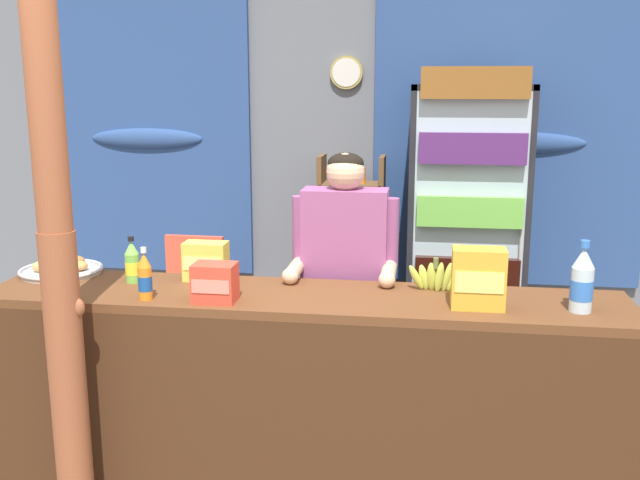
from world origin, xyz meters
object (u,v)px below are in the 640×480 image
soda_bottle_orange_soda (145,277)px  plastic_lawn_chair (190,292)px  snack_box_instant_noodle (206,261)px  pastry_tray (62,269)px  snack_box_choco_powder (478,278)px  drink_fridge (467,202)px  snack_box_crackers (215,283)px  bottle_shelf_rack (351,247)px  stall_counter (298,381)px  shopkeeper (345,267)px  banana_bunch (435,277)px  timber_post (57,244)px  soda_bottle_lime_soda (132,263)px  soda_bottle_water (582,282)px

soda_bottle_orange_soda → plastic_lawn_chair: bearing=102.7°
snack_box_instant_noodle → pastry_tray: bearing=179.0°
snack_box_choco_powder → soda_bottle_orange_soda: bearing=-176.4°
drink_fridge → snack_box_crackers: bearing=-120.1°
snack_box_crackers → snack_box_instant_noodle: size_ratio=0.89×
snack_box_crackers → bottle_shelf_rack: bearing=80.5°
plastic_lawn_chair → stall_counter: bearing=-56.7°
shopkeeper → plastic_lawn_chair: bearing=138.7°
snack_box_choco_powder → pastry_tray: snack_box_choco_powder is taller
stall_counter → banana_bunch: bearing=23.8°
stall_counter → timber_post: 1.19m
timber_post → snack_box_crackers: size_ratio=14.15×
snack_box_instant_noodle → pastry_tray: size_ratio=0.51×
plastic_lawn_chair → soda_bottle_lime_soda: soda_bottle_lime_soda is taller
snack_box_instant_noodle → banana_bunch: (1.10, -0.02, -0.03)m
snack_box_crackers → snack_box_instant_noodle: snack_box_instant_noodle is taller
stall_counter → snack_box_choco_powder: snack_box_choco_powder is taller
bottle_shelf_rack → soda_bottle_lime_soda: size_ratio=6.17×
plastic_lawn_chair → soda_bottle_orange_soda: (0.37, -1.65, 0.56)m
drink_fridge → snack_box_crackers: 2.37m
snack_box_crackers → stall_counter: bearing=7.4°
pastry_tray → banana_bunch: bearing=-1.1°
soda_bottle_orange_soda → snack_box_instant_noodle: bearing=64.1°
soda_bottle_lime_soda → snack_box_crackers: bearing=-26.7°
soda_bottle_orange_soda → stall_counter: bearing=5.4°
drink_fridge → banana_bunch: drink_fridge is taller
drink_fridge → soda_bottle_orange_soda: size_ratio=8.47×
timber_post → soda_bottle_orange_soda: size_ratio=11.06×
drink_fridge → banana_bunch: 1.76m
snack_box_instant_noodle → pastry_tray: (-0.76, 0.01, -0.07)m
snack_box_choco_powder → snack_box_instant_noodle: snack_box_choco_powder is taller
shopkeeper → banana_bunch: 0.53m
soda_bottle_lime_soda → snack_box_instant_noodle: 0.35m
drink_fridge → bottle_shelf_rack: (-0.82, 0.15, -0.38)m
bottle_shelf_rack → soda_bottle_orange_soda: (-0.68, -2.22, 0.34)m
timber_post → banana_bunch: 1.65m
snack_box_instant_noodle → timber_post: bearing=-126.4°
bottle_shelf_rack → soda_bottle_lime_soda: bearing=-113.4°
snack_box_crackers → snack_box_choco_powder: bearing=3.8°
shopkeeper → snack_box_instant_noodle: size_ratio=7.49×
soda_bottle_water → snack_box_crackers: soda_bottle_water is taller
snack_box_crackers → timber_post: bearing=-155.8°
soda_bottle_lime_soda → plastic_lawn_chair: bearing=98.4°
bottle_shelf_rack → snack_box_instant_noodle: (-0.51, -1.87, 0.33)m
soda_bottle_lime_soda → pastry_tray: size_ratio=0.55×
timber_post → banana_bunch: timber_post is taller
snack_box_crackers → banana_bunch: size_ratio=0.68×
bottle_shelf_rack → snack_box_crackers: bearing=-99.5°
bottle_shelf_rack → timber_post: bearing=-111.0°
soda_bottle_lime_soda → snack_box_instant_noodle: soda_bottle_lime_soda is taller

